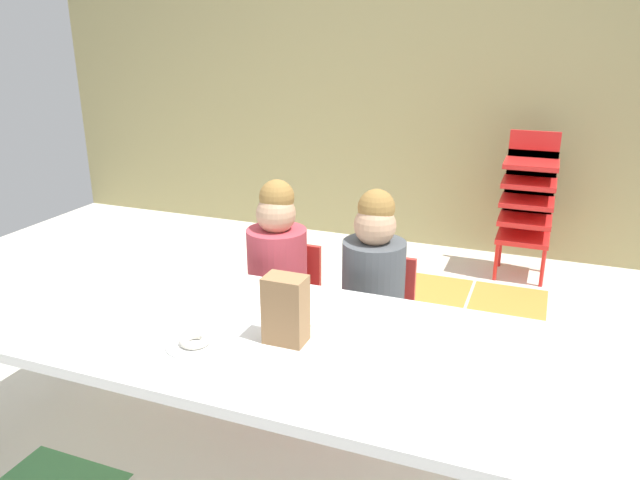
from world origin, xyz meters
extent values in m
cube|color=silver|center=(0.00, 0.00, -0.01)|extent=(5.71, 4.40, 0.02)
cube|color=silver|center=(-0.90, 1.35, 0.00)|extent=(0.43, 0.43, 0.00)
cube|color=orange|center=(0.45, 1.35, 0.00)|extent=(0.43, 0.43, 0.00)
cube|color=orange|center=(-1.35, 0.90, 0.00)|extent=(0.43, 0.43, 0.00)
cube|color=gray|center=(0.90, 0.45, 0.00)|extent=(0.43, 0.43, 0.00)
cube|color=#B24C47|center=(0.90, 0.45, 0.00)|extent=(0.43, 0.43, 0.00)
cube|color=gray|center=(-1.80, 0.45, 0.00)|extent=(0.43, 0.43, 0.00)
cube|color=orange|center=(0.90, 1.35, 0.00)|extent=(0.43, 0.43, 0.00)
cube|color=orange|center=(-0.45, 0.00, 0.00)|extent=(0.43, 0.43, 0.00)
cube|color=tan|center=(0.00, 2.20, 1.37)|extent=(5.71, 0.10, 2.75)
cube|color=white|center=(0.14, -0.52, 0.57)|extent=(2.18, 0.83, 0.04)
cylinder|color=#B2B2B7|center=(-0.87, -0.16, 0.27)|extent=(0.05, 0.05, 0.55)
cylinder|color=#B2B2B7|center=(1.15, -0.16, 0.27)|extent=(0.05, 0.05, 0.55)
cube|color=red|center=(-0.02, 0.12, 0.30)|extent=(0.32, 0.30, 0.03)
cube|color=red|center=(-0.02, 0.27, 0.45)|extent=(0.29, 0.02, 0.30)
cylinder|color=#BF3F4C|center=(-0.02, 0.12, 0.52)|extent=(0.32, 0.32, 0.38)
sphere|color=tan|center=(-0.02, 0.12, 0.78)|extent=(0.17, 0.17, 0.17)
sphere|color=olive|center=(-0.02, 0.13, 0.85)|extent=(0.15, 0.15, 0.15)
cylinder|color=red|center=(-0.16, -0.01, 0.15)|extent=(0.02, 0.02, 0.28)
cylinder|color=red|center=(0.12, -0.01, 0.15)|extent=(0.02, 0.02, 0.28)
cylinder|color=red|center=(-0.16, 0.25, 0.15)|extent=(0.02, 0.02, 0.28)
cylinder|color=red|center=(0.12, 0.25, 0.15)|extent=(0.02, 0.02, 0.28)
cube|color=red|center=(0.41, 0.12, 0.30)|extent=(0.32, 0.30, 0.03)
cube|color=red|center=(0.41, 0.27, 0.45)|extent=(0.29, 0.02, 0.30)
cylinder|color=#4C5156|center=(0.41, 0.12, 0.52)|extent=(0.27, 0.27, 0.38)
sphere|color=tan|center=(0.41, 0.12, 0.78)|extent=(0.17, 0.17, 0.17)
sphere|color=olive|center=(0.41, 0.13, 0.85)|extent=(0.15, 0.15, 0.15)
cylinder|color=red|center=(0.27, -0.01, 0.15)|extent=(0.02, 0.02, 0.28)
cylinder|color=red|center=(0.55, -0.01, 0.15)|extent=(0.02, 0.02, 0.28)
cylinder|color=red|center=(0.27, 0.25, 0.15)|extent=(0.02, 0.02, 0.28)
cylinder|color=red|center=(0.55, 0.25, 0.15)|extent=(0.02, 0.02, 0.28)
cube|color=red|center=(0.93, 1.76, 0.26)|extent=(0.32, 0.30, 0.03)
cube|color=red|center=(0.93, 1.90, 0.35)|extent=(0.30, 0.02, 0.18)
cube|color=red|center=(0.93, 1.76, 0.38)|extent=(0.32, 0.30, 0.03)
cube|color=red|center=(0.93, 1.90, 0.47)|extent=(0.30, 0.02, 0.18)
cube|color=red|center=(0.93, 1.76, 0.50)|extent=(0.32, 0.30, 0.03)
cube|color=red|center=(0.93, 1.90, 0.59)|extent=(0.30, 0.02, 0.18)
cube|color=red|center=(0.93, 1.76, 0.62)|extent=(0.32, 0.30, 0.03)
cube|color=red|center=(0.93, 1.90, 0.71)|extent=(0.30, 0.02, 0.18)
cube|color=red|center=(0.93, 1.76, 0.74)|extent=(0.32, 0.30, 0.03)
cube|color=red|center=(0.93, 1.90, 0.83)|extent=(0.30, 0.02, 0.18)
cylinder|color=red|center=(0.79, 1.63, 0.13)|extent=(0.02, 0.02, 0.26)
cylinder|color=red|center=(1.07, 1.63, 0.13)|extent=(0.02, 0.02, 0.26)
cylinder|color=red|center=(0.79, 1.89, 0.13)|extent=(0.02, 0.02, 0.26)
cylinder|color=red|center=(1.07, 1.89, 0.13)|extent=(0.02, 0.02, 0.26)
cube|color=#9E754C|center=(0.32, -0.55, 0.69)|extent=(0.13, 0.09, 0.22)
cylinder|color=white|center=(0.07, -0.68, 0.59)|extent=(0.18, 0.18, 0.01)
cylinder|color=white|center=(0.33, -0.35, 0.59)|extent=(0.18, 0.18, 0.01)
torus|color=white|center=(0.07, -0.68, 0.61)|extent=(0.10, 0.10, 0.03)
camera|label=1|loc=(1.04, -2.10, 1.52)|focal=33.93mm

